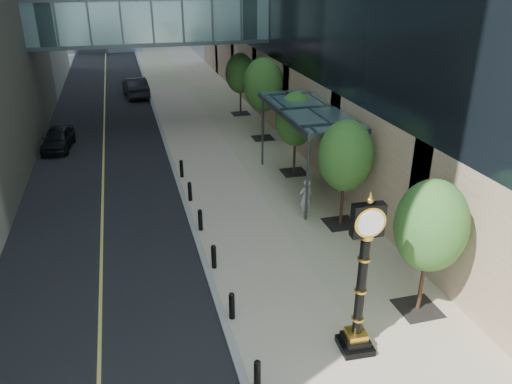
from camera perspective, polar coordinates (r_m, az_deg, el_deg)
road at (r=50.28m, az=-16.89°, el=10.88°), size 8.00×180.00×0.02m
sidewalk at (r=50.67m, az=-7.68°, el=11.82°), size 8.00×180.00×0.06m
curb at (r=50.32m, az=-12.28°, el=11.40°), size 0.25×180.00×0.07m
skywalk at (r=37.29m, az=-12.02°, el=19.04°), size 17.00×4.20×5.80m
entrance_canopy at (r=25.63m, az=5.87°, el=9.18°), size 3.00×8.00×4.38m
bollard_row at (r=21.01m, az=-5.66°, el=-5.25°), size 0.20×16.20×0.90m
street_trees at (r=28.05m, az=4.29°, el=8.91°), size 2.66×28.33×5.46m
street_clock at (r=15.11m, az=11.89°, el=-10.68°), size 1.02×1.02×5.17m
pedestrian at (r=23.36m, az=5.70°, el=-0.68°), size 0.78×0.60×1.89m
car_near at (r=34.84m, az=-21.69°, el=5.71°), size 2.13×4.29×1.40m
car_far at (r=47.59m, az=-13.61°, el=11.59°), size 2.33×5.35×1.71m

